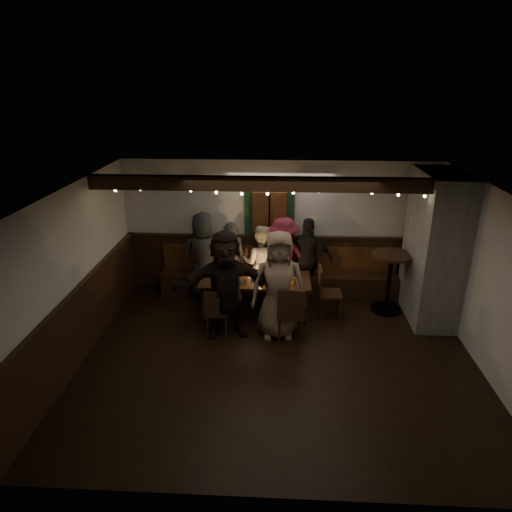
# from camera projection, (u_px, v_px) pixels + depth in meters

# --- Properties ---
(room) EXTENTS (6.02, 5.01, 2.62)m
(room) POSITION_uv_depth(u_px,v_px,m) (341.00, 260.00, 7.87)
(room) COLOR black
(room) RESTS_ON ground
(dining_table) EXTENTS (1.94, 0.83, 0.84)m
(dining_table) POSITION_uv_depth(u_px,v_px,m) (255.00, 282.00, 8.09)
(dining_table) COLOR black
(dining_table) RESTS_ON ground
(chair_near_left) EXTENTS (0.41, 0.41, 0.84)m
(chair_near_left) POSITION_uv_depth(u_px,v_px,m) (216.00, 310.00, 7.47)
(chair_near_left) COLOR black
(chair_near_left) RESTS_ON ground
(chair_near_right) EXTENTS (0.44, 0.44, 0.96)m
(chair_near_right) POSITION_uv_depth(u_px,v_px,m) (291.00, 311.00, 7.27)
(chair_near_right) COLOR black
(chair_near_right) RESTS_ON ground
(chair_end) EXTENTS (0.42, 0.42, 0.93)m
(chair_end) POSITION_uv_depth(u_px,v_px,m) (325.00, 289.00, 8.08)
(chair_end) COLOR black
(chair_end) RESTS_ON ground
(high_top) EXTENTS (0.70, 0.70, 1.11)m
(high_top) POSITION_uv_depth(u_px,v_px,m) (390.00, 275.00, 8.20)
(high_top) COLOR black
(high_top) RESTS_ON ground
(person_a) EXTENTS (0.90, 0.65, 1.70)m
(person_a) POSITION_uv_depth(u_px,v_px,m) (204.00, 256.00, 8.67)
(person_a) COLOR #28292C
(person_a) RESTS_ON ground
(person_b) EXTENTS (0.63, 0.47, 1.54)m
(person_b) POSITION_uv_depth(u_px,v_px,m) (231.00, 260.00, 8.67)
(person_b) COLOR #353536
(person_b) RESTS_ON ground
(person_c) EXTENTS (0.78, 0.64, 1.48)m
(person_c) POSITION_uv_depth(u_px,v_px,m) (261.00, 263.00, 8.64)
(person_c) COLOR beige
(person_c) RESTS_ON ground
(person_d) EXTENTS (1.19, 0.95, 1.61)m
(person_d) POSITION_uv_depth(u_px,v_px,m) (283.00, 259.00, 8.65)
(person_d) COLOR maroon
(person_d) RESTS_ON ground
(person_e) EXTENTS (0.98, 0.50, 1.59)m
(person_e) POSITION_uv_depth(u_px,v_px,m) (308.00, 258.00, 8.70)
(person_e) COLOR black
(person_e) RESTS_ON ground
(person_f) EXTENTS (1.75, 0.82, 1.82)m
(person_f) POSITION_uv_depth(u_px,v_px,m) (226.00, 285.00, 7.34)
(person_f) COLOR black
(person_f) RESTS_ON ground
(person_g) EXTENTS (0.93, 0.64, 1.82)m
(person_g) POSITION_uv_depth(u_px,v_px,m) (278.00, 285.00, 7.32)
(person_g) COLOR #8C735B
(person_g) RESTS_ON ground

